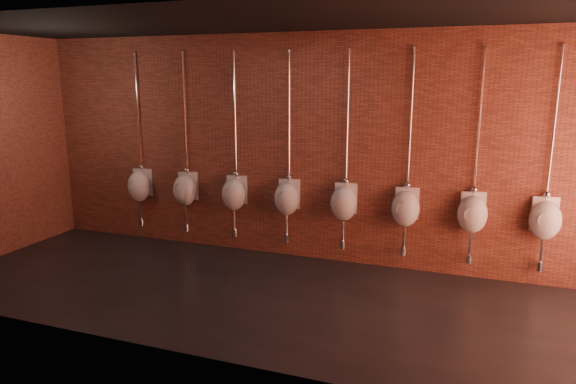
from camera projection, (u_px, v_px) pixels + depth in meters
name	position (u px, v px, depth m)	size (l,w,h in m)	color
ground	(266.00, 296.00, 6.22)	(8.50, 8.50, 0.00)	black
room_shell	(264.00, 130.00, 5.78)	(8.54, 3.04, 3.22)	black
urinal_0	(139.00, 185.00, 8.19)	(0.42, 0.38, 2.72)	silver
urinal_1	(185.00, 189.00, 7.91)	(0.42, 0.38, 2.72)	silver
urinal_2	(234.00, 193.00, 7.63)	(0.42, 0.38, 2.72)	silver
urinal_3	(287.00, 197.00, 7.35)	(0.42, 0.38, 2.72)	silver
urinal_4	(344.00, 202.00, 7.08)	(0.42, 0.38, 2.72)	silver
urinal_5	(406.00, 207.00, 6.80)	(0.42, 0.38, 2.72)	silver
urinal_6	(472.00, 213.00, 6.52)	(0.42, 0.38, 2.72)	silver
urinal_7	(545.00, 219.00, 6.24)	(0.42, 0.38, 2.72)	silver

